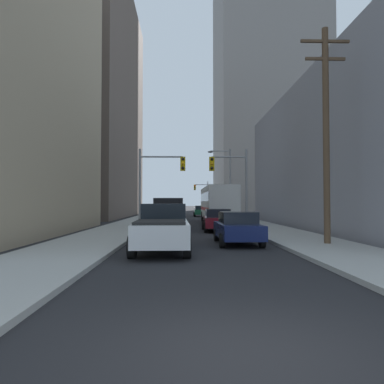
{
  "coord_description": "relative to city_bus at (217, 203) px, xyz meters",
  "views": [
    {
      "loc": [
        -0.78,
        -4.45,
        1.95
      ],
      "look_at": [
        0.0,
        25.49,
        2.85
      ],
      "focal_mm": 32.82,
      "sensor_mm": 36.0,
      "label": 1
    }
  ],
  "objects": [
    {
      "name": "pickup_truck_white",
      "position": [
        -4.1,
        -19.14,
        -1.0
      ],
      "size": [
        2.2,
        5.44,
        1.9
      ],
      "color": "white",
      "rests_on": "ground"
    },
    {
      "name": "building_right_far_highrise",
      "position": [
        18.72,
        57.95,
        34.34
      ],
      "size": [
        25.76,
        27.31,
        72.54
      ],
      "primitive_type": "cube",
      "color": "gray",
      "rests_on": "ground"
    },
    {
      "name": "city_bus",
      "position": [
        0.0,
        0.0,
        0.0
      ],
      "size": [
        2.67,
        11.51,
        3.4
      ],
      "color": "silver",
      "rests_on": "ground"
    },
    {
      "name": "traffic_signal_near_left",
      "position": [
        -5.05,
        -6.95,
        2.1
      ],
      "size": [
        3.51,
        0.44,
        6.0
      ],
      "color": "gray",
      "rests_on": "ground"
    },
    {
      "name": "sedan_beige",
      "position": [
        -4.11,
        3.37,
        -1.16
      ],
      "size": [
        1.95,
        4.24,
        1.52
      ],
      "color": "#C6B793",
      "rests_on": "ground"
    },
    {
      "name": "utility_pole_right",
      "position": [
        3.1,
        -17.93,
        3.25
      ],
      "size": [
        2.2,
        0.28,
        9.8
      ],
      "color": "brown",
      "rests_on": "ground"
    },
    {
      "name": "building_left_mid_office",
      "position": [
        -18.7,
        17.27,
        14.57
      ],
      "size": [
        15.71,
        29.47,
        32.99
      ],
      "primitive_type": "cube",
      "color": "#66564C",
      "rests_on": "ground"
    },
    {
      "name": "ground_plane",
      "position": [
        -2.51,
        -28.85,
        -1.93
      ],
      "size": [
        400.0,
        400.0,
        0.0
      ],
      "primitive_type": "plane",
      "color": "black"
    },
    {
      "name": "sedan_maroon",
      "position": [
        -0.94,
        -9.45,
        -1.16
      ],
      "size": [
        1.95,
        4.24,
        1.52
      ],
      "color": "maroon",
      "rests_on": "ground"
    },
    {
      "name": "street_lamp_right",
      "position": [
        1.22,
        2.8,
        2.61
      ],
      "size": [
        2.42,
        0.32,
        7.5
      ],
      "color": "gray",
      "rests_on": "ground"
    },
    {
      "name": "cargo_van_black",
      "position": [
        -4.35,
        -7.05,
        -0.64
      ],
      "size": [
        2.16,
        5.26,
        2.26
      ],
      "color": "black",
      "rests_on": "ground"
    },
    {
      "name": "traffic_signal_far_right",
      "position": [
        0.36,
        33.99,
        2.06
      ],
      "size": [
        2.78,
        0.44,
        6.0
      ],
      "color": "gray",
      "rests_on": "ground"
    },
    {
      "name": "traffic_signal_near_right",
      "position": [
        0.31,
        -6.95,
        2.07
      ],
      "size": [
        2.89,
        0.44,
        6.0
      ],
      "color": "gray",
      "rests_on": "ground"
    },
    {
      "name": "sidewalk_left",
      "position": [
        -7.76,
        21.15,
        -1.85
      ],
      "size": [
        3.65,
        160.0,
        0.15
      ],
      "primitive_type": "cube",
      "color": "#9E9E99",
      "rests_on": "ground"
    },
    {
      "name": "sedan_green",
      "position": [
        -0.79,
        15.78,
        -1.16
      ],
      "size": [
        1.95,
        4.2,
        1.52
      ],
      "color": "#195938",
      "rests_on": "ground"
    },
    {
      "name": "sidewalk_right",
      "position": [
        2.73,
        21.15,
        -1.85
      ],
      "size": [
        3.65,
        160.0,
        0.15
      ],
      "primitive_type": "cube",
      "color": "#9E9E99",
      "rests_on": "ground"
    },
    {
      "name": "sedan_navy",
      "position": [
        -0.73,
        -16.91,
        -1.16
      ],
      "size": [
        1.95,
        4.24,
        1.52
      ],
      "color": "#141E4C",
      "rests_on": "ground"
    }
  ]
}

